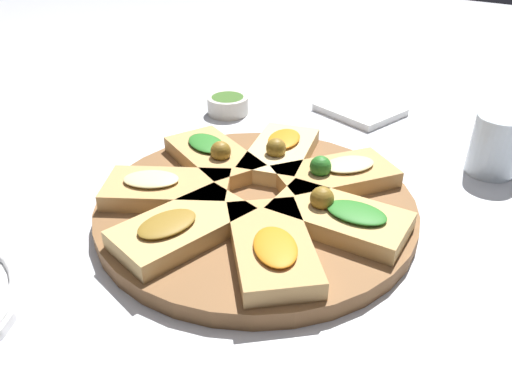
% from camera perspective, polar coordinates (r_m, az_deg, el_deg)
% --- Properties ---
extents(ground_plane, '(3.00, 3.00, 0.00)m').
position_cam_1_polar(ground_plane, '(0.59, 0.00, -2.44)').
color(ground_plane, silver).
extents(serving_board, '(0.37, 0.37, 0.02)m').
position_cam_1_polar(serving_board, '(0.59, 0.00, -1.65)').
color(serving_board, brown).
rests_on(serving_board, ground_plane).
extents(focaccia_slice_0, '(0.15, 0.16, 0.03)m').
position_cam_1_polar(focaccia_slice_0, '(0.49, 1.84, -6.23)').
color(focaccia_slice_0, tan).
rests_on(focaccia_slice_0, serving_board).
extents(focaccia_slice_1, '(0.15, 0.08, 0.04)m').
position_cam_1_polar(focaccia_slice_1, '(0.54, 9.50, -2.74)').
color(focaccia_slice_1, tan).
rests_on(focaccia_slice_1, serving_board).
extents(focaccia_slice_2, '(0.14, 0.16, 0.04)m').
position_cam_1_polar(focaccia_slice_2, '(0.62, 9.05, 1.96)').
color(focaccia_slice_2, tan).
rests_on(focaccia_slice_2, serving_board).
extents(focaccia_slice_3, '(0.11, 0.16, 0.04)m').
position_cam_1_polar(focaccia_slice_3, '(0.66, 2.79, 4.60)').
color(focaccia_slice_3, '#E5C689').
rests_on(focaccia_slice_3, serving_board).
extents(focaccia_slice_4, '(0.16, 0.12, 0.04)m').
position_cam_1_polar(focaccia_slice_4, '(0.66, -4.92, 4.15)').
color(focaccia_slice_4, tan).
rests_on(focaccia_slice_4, serving_board).
extents(focaccia_slice_5, '(0.16, 0.14, 0.03)m').
position_cam_1_polar(focaccia_slice_5, '(0.59, -10.23, 0.39)').
color(focaccia_slice_5, tan).
rests_on(focaccia_slice_5, serving_board).
extents(focaccia_slice_6, '(0.10, 0.16, 0.03)m').
position_cam_1_polar(focaccia_slice_6, '(0.52, -8.50, -3.98)').
color(focaccia_slice_6, tan).
rests_on(focaccia_slice_6, serving_board).
extents(water_glass, '(0.06, 0.06, 0.08)m').
position_cam_1_polar(water_glass, '(0.73, 25.67, 4.84)').
color(water_glass, silver).
rests_on(water_glass, ground_plane).
extents(napkin_stack, '(0.15, 0.13, 0.01)m').
position_cam_1_polar(napkin_stack, '(0.88, 11.77, 9.18)').
color(napkin_stack, white).
rests_on(napkin_stack, ground_plane).
extents(dipping_bowl, '(0.07, 0.07, 0.03)m').
position_cam_1_polar(dipping_bowl, '(0.86, -3.25, 9.95)').
color(dipping_bowl, silver).
rests_on(dipping_bowl, ground_plane).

